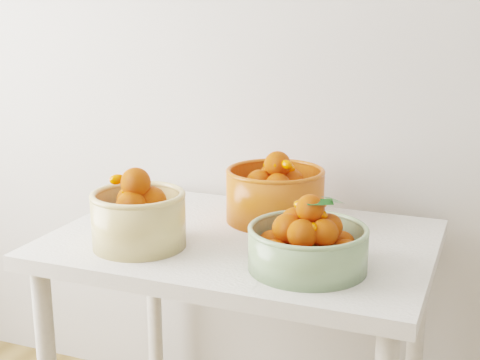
# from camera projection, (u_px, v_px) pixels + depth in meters

# --- Properties ---
(table) EXTENTS (1.00, 0.70, 0.75)m
(table) POSITION_uv_depth(u_px,v_px,m) (242.00, 270.00, 1.81)
(table) COLOR silver
(table) RESTS_ON ground
(bowl_cream) EXTENTS (0.24, 0.24, 0.21)m
(bowl_cream) POSITION_uv_depth(u_px,v_px,m) (139.00, 217.00, 1.70)
(bowl_cream) COLOR tan
(bowl_cream) RESTS_ON table
(bowl_green) EXTENTS (0.33, 0.33, 0.18)m
(bowl_green) POSITION_uv_depth(u_px,v_px,m) (308.00, 244.00, 1.55)
(bowl_green) COLOR gray
(bowl_green) RESTS_ON table
(bowl_orange) EXTENTS (0.36, 0.36, 0.20)m
(bowl_orange) POSITION_uv_depth(u_px,v_px,m) (275.00, 193.00, 1.91)
(bowl_orange) COLOR #C74712
(bowl_orange) RESTS_ON table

